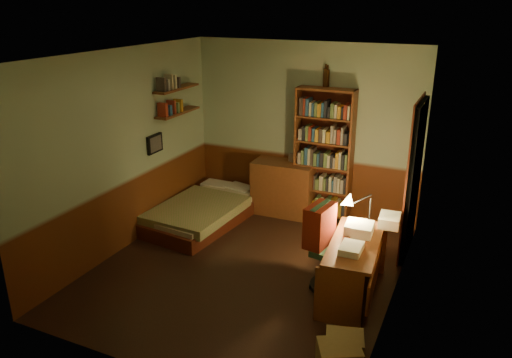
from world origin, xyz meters
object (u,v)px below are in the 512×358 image
at_px(dresser, 284,188).
at_px(cardboard_box_b, 344,347).
at_px(mini_stereo, 298,158).
at_px(bookshelf, 323,156).
at_px(bed, 203,204).
at_px(desk_lamp, 370,205).
at_px(office_chair, 335,246).
at_px(desk, 353,269).

distance_m(dresser, cardboard_box_b, 3.38).
relative_size(mini_stereo, bookshelf, 0.12).
bearing_deg(bed, desk_lamp, -6.04).
bearing_deg(dresser, office_chair, -54.98).
distance_m(bed, bookshelf, 1.92).
distance_m(dresser, desk, 2.38).
relative_size(mini_stereo, desk, 0.19).
xyz_separation_m(mini_stereo, office_chair, (1.14, -1.89, -0.35)).
xyz_separation_m(bookshelf, desk, (0.97, -1.89, -0.66)).
bearing_deg(desk, mini_stereo, 120.43).
distance_m(bookshelf, desk, 2.22).
height_order(dresser, desk_lamp, desk_lamp).
height_order(dresser, office_chair, office_chair).
xyz_separation_m(dresser, desk, (1.55, -1.80, -0.08)).
bearing_deg(cardboard_box_b, bookshelf, 111.54).
distance_m(bed, desk, 2.71).
relative_size(bed, mini_stereo, 8.13).
bearing_deg(cardboard_box_b, dresser, 121.36).
height_order(bookshelf, cardboard_box_b, bookshelf).
bearing_deg(office_chair, bookshelf, 121.07).
height_order(office_chair, cardboard_box_b, office_chair).
bearing_deg(dresser, desk_lamp, -41.94).
height_order(bed, desk_lamp, desk_lamp).
relative_size(mini_stereo, desk_lamp, 0.42).
xyz_separation_m(desk_lamp, office_chair, (-0.28, -0.41, -0.39)).
distance_m(dresser, office_chair, 2.20).
height_order(mini_stereo, bookshelf, bookshelf).
relative_size(dresser, desk_lamp, 1.72).
bearing_deg(bookshelf, bed, -150.84).
bearing_deg(bookshelf, cardboard_box_b, -68.93).
height_order(desk_lamp, cardboard_box_b, desk_lamp).
bearing_deg(office_chair, desk_lamp, 65.58).
bearing_deg(office_chair, desk, 0.38).
height_order(desk_lamp, office_chair, desk_lamp).
xyz_separation_m(dresser, cardboard_box_b, (1.75, -2.87, -0.29)).
height_order(bed, bookshelf, bookshelf).
distance_m(dresser, desk_lamp, 2.15).
distance_m(bookshelf, office_chair, 2.04).
bearing_deg(bookshelf, desk, -63.39).
bearing_deg(cardboard_box_b, desk, 100.71).
xyz_separation_m(bookshelf, desk_lamp, (1.01, -1.44, -0.05)).
relative_size(bookshelf, cardboard_box_b, 5.73).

